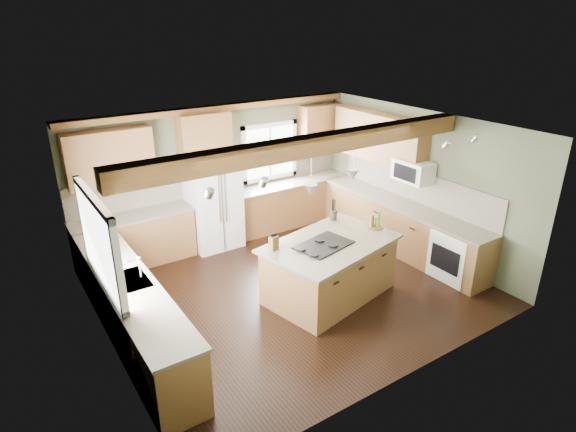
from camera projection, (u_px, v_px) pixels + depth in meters
floor at (290, 288)px, 7.81m from camera, size 5.60×5.60×0.00m
ceiling at (290, 129)px, 6.80m from camera, size 5.60×5.60×0.00m
wall_back at (218, 173)px, 9.23m from camera, size 5.60×0.00×5.60m
wall_left at (100, 262)px, 5.87m from camera, size 0.00×5.00×5.00m
wall_right at (418, 181)px, 8.73m from camera, size 0.00×5.00×5.00m
ceiling_beam at (311, 145)px, 6.46m from camera, size 5.55×0.26×0.26m
soffit_trim at (216, 108)px, 8.67m from camera, size 5.55×0.20×0.10m
backsplash_back at (218, 177)px, 9.25m from camera, size 5.58×0.03×0.58m
backsplash_right at (415, 185)px, 8.80m from camera, size 0.03×3.70×0.58m
base_cab_back_left at (135, 241)px, 8.41m from camera, size 2.02×0.60×0.88m
counter_back_left at (132, 217)px, 8.24m from camera, size 2.06×0.64×0.04m
base_cab_back_right at (291, 203)px, 10.09m from camera, size 2.62×0.60×0.88m
counter_back_right at (291, 183)px, 9.91m from camera, size 2.66×0.64×0.04m
base_cab_left at (132, 312)px, 6.40m from camera, size 0.60×3.70×0.88m
counter_left at (128, 282)px, 6.22m from camera, size 0.64×3.74×0.04m
base_cab_right at (400, 227)px, 8.95m from camera, size 0.60×3.70×0.88m
counter_right at (402, 204)px, 8.77m from camera, size 0.64×3.74×0.04m
upper_cab_back_left at (109, 157)px, 7.82m from camera, size 1.40×0.35×0.90m
upper_cab_over_fridge at (204, 132)px, 8.61m from camera, size 0.96×0.35×0.70m
upper_cab_right at (379, 138)px, 9.09m from camera, size 0.35×2.20×0.90m
upper_cab_back_corner at (320, 126)px, 10.01m from camera, size 0.90×0.35×0.90m
window_left at (98, 242)px, 5.83m from camera, size 0.04×1.60×1.05m
window_back at (269, 151)px, 9.70m from camera, size 1.10×0.04×1.00m
sink at (128, 282)px, 6.22m from camera, size 0.50×0.65×0.03m
faucet at (140, 268)px, 6.25m from camera, size 0.02×0.02×0.28m
dishwasher at (168, 367)px, 5.41m from camera, size 0.60×0.60×0.84m
oven at (457, 255)px, 7.95m from camera, size 0.60×0.72×0.84m
microwave at (413, 171)px, 8.49m from camera, size 0.40×0.70×0.38m
pendant_left at (311, 190)px, 6.58m from camera, size 0.18×0.18×0.16m
pendant_right at (353, 175)px, 7.21m from camera, size 0.18×0.18×0.16m
refrigerator at (213, 201)px, 8.93m from camera, size 0.90×0.74×1.80m
island at (330, 270)px, 7.45m from camera, size 2.11×1.54×0.88m
island_top at (331, 243)px, 7.27m from camera, size 2.26×1.69×0.04m
cooktop at (324, 245)px, 7.16m from camera, size 0.92×0.71×0.02m
knife_block at (274, 243)px, 7.00m from camera, size 0.14×0.12×0.21m
utensil_crock at (333, 215)px, 8.03m from camera, size 0.16×0.16×0.16m
bottle_tray at (375, 221)px, 7.72m from camera, size 0.32×0.32×0.24m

